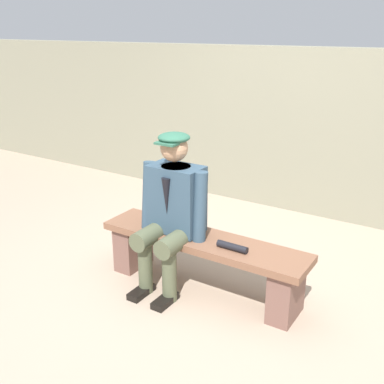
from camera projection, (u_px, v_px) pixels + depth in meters
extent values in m
plane|color=gray|center=(202.00, 288.00, 3.65)|extent=(30.00, 30.00, 0.00)
cube|color=brown|center=(203.00, 241.00, 3.51)|extent=(1.67, 0.38, 0.06)
cube|color=brown|center=(286.00, 293.00, 3.24)|extent=(0.17, 0.32, 0.39)
cube|color=brown|center=(133.00, 246.00, 3.93)|extent=(0.17, 0.32, 0.39)
cube|color=#304658|center=(176.00, 199.00, 3.53)|extent=(0.41, 0.25, 0.52)
cylinder|color=#1E2338|center=(176.00, 170.00, 3.45)|extent=(0.23, 0.23, 0.06)
cone|color=black|center=(166.00, 197.00, 3.41)|extent=(0.07, 0.07, 0.29)
sphere|color=tan|center=(174.00, 148.00, 3.38)|extent=(0.21, 0.21, 0.21)
ellipsoid|color=#2A5944|center=(174.00, 137.00, 3.35)|extent=(0.24, 0.24, 0.07)
cube|color=#2A5944|center=(167.00, 144.00, 3.28)|extent=(0.17, 0.09, 0.02)
cylinder|color=#4E533B|center=(179.00, 239.00, 3.45)|extent=(0.15, 0.45, 0.15)
cylinder|color=#4E533B|center=(169.00, 274.00, 3.42)|extent=(0.11, 0.11, 0.45)
cube|color=black|center=(165.00, 301.00, 3.44)|extent=(0.10, 0.24, 0.05)
cylinder|color=#304658|center=(200.00, 209.00, 3.39)|extent=(0.11, 0.13, 0.57)
cylinder|color=#4E533B|center=(155.00, 233.00, 3.57)|extent=(0.15, 0.45, 0.15)
cylinder|color=#4E533B|center=(145.00, 266.00, 3.54)|extent=(0.11, 0.11, 0.45)
cube|color=black|center=(141.00, 292.00, 3.56)|extent=(0.10, 0.24, 0.05)
cylinder|color=#304658|center=(149.00, 197.00, 3.62)|extent=(0.11, 0.17, 0.57)
cylinder|color=black|center=(232.00, 247.00, 3.30)|extent=(0.24, 0.05, 0.05)
cube|color=gray|center=(301.00, 132.00, 4.99)|extent=(12.00, 0.24, 1.76)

